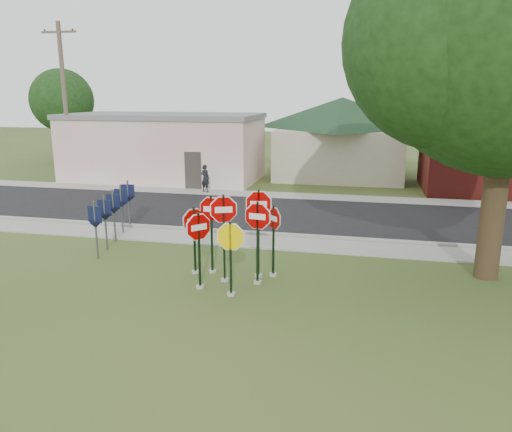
% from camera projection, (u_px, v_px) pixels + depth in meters
% --- Properties ---
extents(ground, '(120.00, 120.00, 0.00)m').
position_uv_depth(ground, '(218.00, 300.00, 13.55)').
color(ground, '#2F4C1C').
rests_on(ground, ground).
extents(sidewalk_near, '(60.00, 1.60, 0.06)m').
position_uv_depth(sidewalk_near, '(260.00, 242.00, 18.76)').
color(sidewalk_near, gray).
rests_on(sidewalk_near, ground).
extents(road, '(60.00, 7.00, 0.04)m').
position_uv_depth(road, '(280.00, 214.00, 23.02)').
color(road, black).
rests_on(road, ground).
extents(sidewalk_far, '(60.00, 1.60, 0.06)m').
position_uv_depth(sidewalk_far, '(294.00, 196.00, 27.09)').
color(sidewalk_far, gray).
rests_on(sidewalk_far, ground).
extents(curb, '(60.00, 0.20, 0.14)m').
position_uv_depth(curb, '(265.00, 234.00, 19.70)').
color(curb, gray).
rests_on(curb, ground).
extents(stop_sign_center, '(1.04, 0.41, 2.76)m').
position_uv_depth(stop_sign_center, '(224.00, 225.00, 14.55)').
color(stop_sign_center, '#9A9790').
rests_on(stop_sign_center, ground).
extents(stop_sign_yellow, '(1.07, 0.24, 2.23)m').
position_uv_depth(stop_sign_yellow, '(231.00, 249.00, 13.58)').
color(stop_sign_yellow, '#9A9790').
rests_on(stop_sign_yellow, ground).
extents(stop_sign_left, '(0.73, 0.80, 2.36)m').
position_uv_depth(stop_sign_left, '(199.00, 240.00, 14.08)').
color(stop_sign_left, '#9A9790').
rests_on(stop_sign_left, ground).
extents(stop_sign_right, '(1.08, 0.24, 2.59)m').
position_uv_depth(stop_sign_right, '(258.00, 231.00, 14.40)').
color(stop_sign_right, '#9A9790').
rests_on(stop_sign_right, ground).
extents(stop_sign_back_right, '(1.07, 0.24, 2.83)m').
position_uv_depth(stop_sign_back_right, '(259.00, 220.00, 14.88)').
color(stop_sign_back_right, '#9A9790').
rests_on(stop_sign_back_right, ground).
extents(stop_sign_back_left, '(1.05, 0.24, 2.57)m').
position_uv_depth(stop_sign_back_left, '(211.00, 223.00, 15.29)').
color(stop_sign_back_left, '#9A9790').
rests_on(stop_sign_back_left, ground).
extents(stop_sign_far_right, '(0.69, 0.70, 2.32)m').
position_uv_depth(stop_sign_far_right, '(273.00, 232.00, 15.05)').
color(stop_sign_far_right, '#9A9790').
rests_on(stop_sign_far_right, ground).
extents(stop_sign_far_left, '(0.70, 0.78, 2.22)m').
position_uv_depth(stop_sign_far_left, '(194.00, 232.00, 15.30)').
color(stop_sign_far_left, '#9A9790').
rests_on(stop_sign_far_left, ground).
extents(route_sign_row, '(1.43, 4.63, 2.00)m').
position_uv_depth(route_sign_row, '(114.00, 210.00, 18.66)').
color(route_sign_row, '#59595E').
rests_on(route_sign_row, ground).
extents(building_stucco, '(12.20, 6.20, 4.20)m').
position_uv_depth(building_stucco, '(164.00, 146.00, 31.99)').
color(building_stucco, silver).
rests_on(building_stucco, ground).
extents(building_house, '(11.60, 11.60, 6.20)m').
position_uv_depth(building_house, '(342.00, 121.00, 33.09)').
color(building_house, '#BDB296').
rests_on(building_house, ground).
extents(utility_pole_near, '(2.20, 0.26, 9.50)m').
position_uv_depth(utility_pole_near, '(65.00, 102.00, 29.72)').
color(utility_pole_near, brown).
rests_on(utility_pole_near, ground).
extents(bg_tree_left, '(4.90, 4.90, 7.35)m').
position_uv_depth(bg_tree_left, '(62.00, 101.00, 39.34)').
color(bg_tree_left, black).
rests_on(bg_tree_left, ground).
extents(pedestrian, '(0.67, 0.56, 1.56)m').
position_uv_depth(pedestrian, '(205.00, 178.00, 27.84)').
color(pedestrian, black).
rests_on(pedestrian, sidewalk_far).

